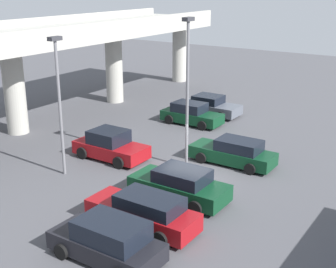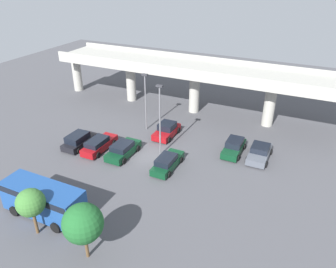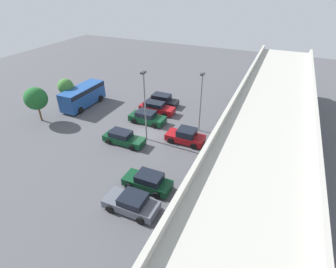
{
  "view_description": "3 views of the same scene",
  "coord_description": "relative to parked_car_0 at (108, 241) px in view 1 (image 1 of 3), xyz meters",
  "views": [
    {
      "loc": [
        -19.54,
        -11.46,
        9.87
      ],
      "look_at": [
        2.38,
        3.07,
        1.17
      ],
      "focal_mm": 50.0,
      "sensor_mm": 36.0,
      "label": 1
    },
    {
      "loc": [
        15.11,
        -26.51,
        18.86
      ],
      "look_at": [
        0.68,
        3.75,
        1.21
      ],
      "focal_mm": 35.0,
      "sensor_mm": 36.0,
      "label": 2
    },
    {
      "loc": [
        23.61,
        13.79,
        16.48
      ],
      "look_at": [
        1.21,
        3.78,
        1.48
      ],
      "focal_mm": 28.0,
      "sensor_mm": 36.0,
      "label": 3
    }
  ],
  "objects": [
    {
      "name": "parked_car_3",
      "position": [
        7.98,
        6.64,
        0.0
      ],
      "size": [
        2.19,
        4.36,
        1.68
      ],
      "rotation": [
        0.0,
        0.0,
        -1.57
      ],
      "color": "maroon",
      "rests_on": "ground_plane"
    },
    {
      "name": "lamp_post_near_aisle",
      "position": [
        4.85,
        7.19,
        3.53
      ],
      "size": [
        0.7,
        0.35,
        7.25
      ],
      "color": "slate",
      "rests_on": "ground_plane"
    },
    {
      "name": "parked_car_0",
      "position": [
        0.0,
        0.0,
        0.0
      ],
      "size": [
        2.13,
        4.37,
        1.61
      ],
      "rotation": [
        0.0,
        0.0,
        1.57
      ],
      "color": "black",
      "rests_on": "ground_plane"
    },
    {
      "name": "ground_plane",
      "position": [
        8.22,
        1.31,
        -0.76
      ],
      "size": [
        91.97,
        91.97,
        0.0
      ],
      "primitive_type": "plane",
      "color": "#4C4C51"
    },
    {
      "name": "parked_car_2",
      "position": [
        5.67,
        0.45,
        -0.03
      ],
      "size": [
        2.19,
        4.7,
        1.55
      ],
      "rotation": [
        0.0,
        0.0,
        1.57
      ],
      "color": "#0C381E",
      "rests_on": "ground_plane"
    },
    {
      "name": "parked_car_1",
      "position": [
        2.6,
        0.27,
        -0.03
      ],
      "size": [
        1.98,
        4.89,
        1.52
      ],
      "rotation": [
        0.0,
        0.0,
        1.57
      ],
      "color": "maroon",
      "rests_on": "ground_plane"
    },
    {
      "name": "parked_car_5",
      "position": [
        16.43,
        6.26,
        -0.04
      ],
      "size": [
        2.03,
        4.37,
        1.55
      ],
      "rotation": [
        0.0,
        0.0,
        -1.57
      ],
      "color": "#0C381E",
      "rests_on": "ground_plane"
    },
    {
      "name": "parked_car_4",
      "position": [
        11.1,
        0.29,
        -0.07
      ],
      "size": [
        1.97,
        4.81,
        1.48
      ],
      "rotation": [
        0.0,
        0.0,
        1.57
      ],
      "color": "#0C381E",
      "rests_on": "ground_plane"
    },
    {
      "name": "lamp_post_mid_lot",
      "position": [
        9.29,
        2.29,
        3.97
      ],
      "size": [
        0.7,
        0.35,
        8.09
      ],
      "color": "slate",
      "rests_on": "ground_plane"
    },
    {
      "name": "highway_overpass",
      "position": [
        8.22,
        14.98,
        4.84
      ],
      "size": [
        42.31,
        6.91,
        7.15
      ],
      "color": "#ADAAA0",
      "rests_on": "ground_plane"
    },
    {
      "name": "parked_car_6",
      "position": [
        19.24,
        6.26,
        -0.06
      ],
      "size": [
        2.24,
        4.49,
        1.51
      ],
      "rotation": [
        0.0,
        0.0,
        -1.57
      ],
      "color": "#515660",
      "rests_on": "ground_plane"
    }
  ]
}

